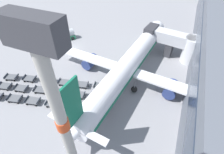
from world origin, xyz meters
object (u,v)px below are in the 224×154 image
baggage_dolly_row_near_col_d (53,103)px  baggage_dolly_row_mid_a_col_b (21,88)px  baggage_dolly_row_near_col_f (95,108)px  baggage_dolly_row_near_col_e (73,106)px  baggage_dolly_row_mid_a_col_e (78,94)px  baggage_dolly_row_mid_b_col_c (47,80)px  baggage_dolly_row_mid_a_col_d (59,92)px  baggage_dolly_row_mid_a_col_f (97,96)px  fuel_tanker_primary (63,36)px  baggage_dolly_row_mid_a_col_c (41,90)px  baggage_dolly_row_mid_b_col_f (100,86)px  airplane (128,65)px  baggage_dolly_row_near_col_b (15,98)px  baggage_dolly_row_mid_b_col_a (11,77)px  baggage_dolly_row_mid_b_col_e (82,84)px  baggage_dolly_row_near_col_c (33,101)px  baggage_dolly_row_mid_b_col_d (65,82)px  baggage_dolly_row_mid_a_col_a (5,86)px  baggage_dolly_row_mid_b_col_b (30,78)px

baggage_dolly_row_near_col_d → baggage_dolly_row_mid_a_col_b: 8.46m
baggage_dolly_row_near_col_d → baggage_dolly_row_near_col_f: same height
baggage_dolly_row_near_col_e → baggage_dolly_row_mid_a_col_e: same height
baggage_dolly_row_near_col_e → baggage_dolly_row_mid_b_col_c: size_ratio=1.00×
baggage_dolly_row_mid_a_col_d → baggage_dolly_row_mid_a_col_f: size_ratio=1.00×
fuel_tanker_primary → baggage_dolly_row_mid_a_col_c: bearing=-67.7°
baggage_dolly_row_mid_a_col_b → baggage_dolly_row_mid_b_col_f: same height
airplane → baggage_dolly_row_near_col_b: bearing=-141.0°
baggage_dolly_row_mid_a_col_c → baggage_dolly_row_mid_a_col_e: bearing=12.8°
baggage_dolly_row_mid_a_col_e → baggage_dolly_row_mid_b_col_c: (-8.15, 1.04, 0.00)m
baggage_dolly_row_mid_b_col_a → baggage_dolly_row_mid_b_col_e: size_ratio=1.00×
baggage_dolly_row_near_col_c → baggage_dolly_row_mid_a_col_c: bearing=101.8°
baggage_dolly_row_near_col_b → baggage_dolly_row_mid_b_col_c: (2.40, 6.58, 0.00)m
baggage_dolly_row_mid_b_col_f → baggage_dolly_row_mid_b_col_c: bearing=-166.1°
airplane → baggage_dolly_row_mid_a_col_e: size_ratio=12.08×
baggage_dolly_row_mid_a_col_e → baggage_dolly_row_near_col_d: bearing=-129.6°
fuel_tanker_primary → baggage_dolly_row_mid_b_col_c: size_ratio=2.21×
fuel_tanker_primary → baggage_dolly_row_mid_b_col_c: 18.00m
baggage_dolly_row_mid_a_col_c → baggage_dolly_row_mid_b_col_d: 4.85m
baggage_dolly_row_mid_a_col_a → baggage_dolly_row_mid_b_col_a: 2.76m
airplane → baggage_dolly_row_mid_b_col_d: airplane is taller
baggage_dolly_row_near_col_d → baggage_dolly_row_mid_b_col_d: (-1.31, 5.63, 0.00)m
baggage_dolly_row_near_col_c → baggage_dolly_row_mid_a_col_a: same height
baggage_dolly_row_mid_b_col_d → baggage_dolly_row_mid_b_col_e: (3.66, 0.84, 0.00)m
baggage_dolly_row_near_col_b → baggage_dolly_row_mid_b_col_a: (-5.41, 4.41, 0.00)m
baggage_dolly_row_mid_a_col_b → baggage_dolly_row_mid_b_col_a: same height
airplane → baggage_dolly_row_mid_a_col_a: airplane is taller
fuel_tanker_primary → baggage_dolly_row_near_col_c: (8.49, -22.14, -0.80)m
baggage_dolly_row_mid_b_col_a → baggage_dolly_row_near_col_f: bearing=-1.3°
baggage_dolly_row_near_col_c → baggage_dolly_row_mid_b_col_d: (2.60, 6.57, 0.00)m
baggage_dolly_row_near_col_f → baggage_dolly_row_mid_b_col_e: 6.80m
airplane → baggage_dolly_row_near_col_f: (-2.64, -10.39, -3.10)m
airplane → baggage_dolly_row_mid_b_col_f: 7.21m
baggage_dolly_row_mid_a_col_d → baggage_dolly_row_mid_b_col_c: bearing=156.7°
baggage_dolly_row_near_col_c → baggage_dolly_row_mid_a_col_a: size_ratio=1.00×
baggage_dolly_row_near_col_d → baggage_dolly_row_mid_a_col_f: same height
fuel_tanker_primary → baggage_dolly_row_mid_b_col_a: fuel_tanker_primary is taller
baggage_dolly_row_mid_a_col_e → baggage_dolly_row_mid_b_col_a: bearing=-176.0°
airplane → baggage_dolly_row_mid_b_col_b: (-19.18, -8.79, -3.10)m
baggage_dolly_row_near_col_d → baggage_dolly_row_mid_b_col_c: (-5.07, 4.77, 0.00)m
baggage_dolly_row_near_col_d → baggage_dolly_row_mid_a_col_e: bearing=50.4°
baggage_dolly_row_mid_a_col_c → baggage_dolly_row_near_col_f: bearing=0.7°
baggage_dolly_row_near_col_d → baggage_dolly_row_mid_a_col_e: 4.83m
baggage_dolly_row_near_col_c → baggage_dolly_row_mid_b_col_c: bearing=101.5°
baggage_dolly_row_near_col_c → baggage_dolly_row_mid_b_col_f: size_ratio=1.00×
airplane → baggage_dolly_row_near_col_d: bearing=-129.2°
baggage_dolly_row_near_col_e → baggage_dolly_row_mid_b_col_c: (-8.81, 3.78, 0.00)m
baggage_dolly_row_near_col_f → baggage_dolly_row_mid_b_col_e: same height
baggage_dolly_row_near_col_c → baggage_dolly_row_mid_a_col_f: bearing=28.2°
baggage_dolly_row_mid_a_col_b → baggage_dolly_row_mid_b_col_c: size_ratio=1.00×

